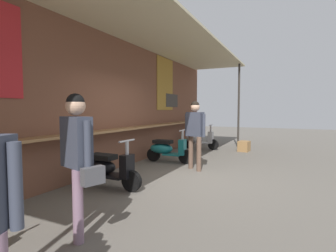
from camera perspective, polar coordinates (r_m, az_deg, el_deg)
The scene contains 8 objects.
ground_plane at distance 6.00m, azimuth 3.47°, elevation -11.19°, with size 35.46×35.46×0.00m, color #605B54.
market_stall_facade at distance 6.74m, azimuth -11.37°, elevation 7.35°, with size 12.66×2.48×3.58m.
scooter_black at distance 5.31m, azimuth -13.24°, elevation -8.94°, with size 0.46×1.40×0.97m.
scooter_teal at distance 7.55m, azimuth -0.30°, elevation -5.10°, with size 0.48×1.40×0.97m.
scooter_silver at distance 10.18m, azimuth 6.74°, elevation -2.86°, with size 0.46×1.40×0.97m.
shopper_with_handbag at distance 3.27m, azimuth -19.33°, elevation -4.93°, with size 0.40×0.68×1.73m.
shopper_passing at distance 6.58m, azimuth 5.94°, elevation -0.26°, with size 0.32×0.58×1.75m.
merchandise_crate at distance 9.97m, azimuth 16.37°, elevation -4.28°, with size 0.46×0.37×0.38m, color olive.
Camera 1 is at (-5.38, -2.18, 1.53)m, focal length 27.73 mm.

